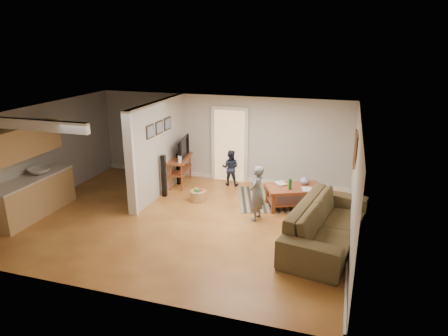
{
  "coord_description": "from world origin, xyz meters",
  "views": [
    {
      "loc": [
        3.46,
        -7.83,
        4.02
      ],
      "look_at": [
        0.8,
        0.76,
        1.1
      ],
      "focal_mm": 32.0,
      "sensor_mm": 36.0,
      "label": 1
    }
  ],
  "objects_px": {
    "sofa": "(326,243)",
    "toy_basket": "(198,195)",
    "tv_console": "(181,160)",
    "speaker_left": "(164,176)",
    "toddler": "(230,185)",
    "coffee_table": "(295,191)",
    "speaker_right": "(179,169)",
    "child": "(256,219)"
  },
  "relations": [
    {
      "from": "toy_basket",
      "to": "toddler",
      "type": "distance_m",
      "value": 1.49
    },
    {
      "from": "sofa",
      "to": "toddler",
      "type": "xyz_separation_m",
      "value": [
        -2.87,
        2.74,
        0.0
      ]
    },
    {
      "from": "tv_console",
      "to": "child",
      "type": "height_order",
      "value": "tv_console"
    },
    {
      "from": "sofa",
      "to": "child",
      "type": "relative_size",
      "value": 2.28
    },
    {
      "from": "sofa",
      "to": "toddler",
      "type": "relative_size",
      "value": 2.89
    },
    {
      "from": "speaker_right",
      "to": "coffee_table",
      "type": "bearing_deg",
      "value": 10.61
    },
    {
      "from": "sofa",
      "to": "child",
      "type": "height_order",
      "value": "child"
    },
    {
      "from": "sofa",
      "to": "speaker_left",
      "type": "distance_m",
      "value": 4.55
    },
    {
      "from": "sofa",
      "to": "coffee_table",
      "type": "xyz_separation_m",
      "value": [
        -0.88,
        1.68,
        0.42
      ]
    },
    {
      "from": "sofa",
      "to": "toddler",
      "type": "height_order",
      "value": "toddler"
    },
    {
      "from": "toy_basket",
      "to": "toddler",
      "type": "relative_size",
      "value": 0.41
    },
    {
      "from": "coffee_table",
      "to": "speaker_left",
      "type": "bearing_deg",
      "value": -174.77
    },
    {
      "from": "coffee_table",
      "to": "child",
      "type": "bearing_deg",
      "value": -127.36
    },
    {
      "from": "coffee_table",
      "to": "speaker_left",
      "type": "distance_m",
      "value": 3.43
    },
    {
      "from": "tv_console",
      "to": "toy_basket",
      "type": "bearing_deg",
      "value": -58.39
    },
    {
      "from": "sofa",
      "to": "speaker_left",
      "type": "height_order",
      "value": "speaker_left"
    },
    {
      "from": "coffee_table",
      "to": "sofa",
      "type": "bearing_deg",
      "value": -62.3
    },
    {
      "from": "speaker_left",
      "to": "toddler",
      "type": "xyz_separation_m",
      "value": [
        1.43,
        1.37,
        -0.57
      ]
    },
    {
      "from": "sofa",
      "to": "tv_console",
      "type": "distance_m",
      "value": 4.91
    },
    {
      "from": "coffee_table",
      "to": "tv_console",
      "type": "distance_m",
      "value": 3.43
    },
    {
      "from": "speaker_left",
      "to": "speaker_right",
      "type": "bearing_deg",
      "value": 86.73
    },
    {
      "from": "tv_console",
      "to": "child",
      "type": "xyz_separation_m",
      "value": [
        2.59,
        -1.68,
        -0.73
      ]
    },
    {
      "from": "sofa",
      "to": "toddler",
      "type": "distance_m",
      "value": 3.97
    },
    {
      "from": "coffee_table",
      "to": "toy_basket",
      "type": "xyz_separation_m",
      "value": [
        -2.44,
        -0.36,
        -0.27
      ]
    },
    {
      "from": "toy_basket",
      "to": "toddler",
      "type": "xyz_separation_m",
      "value": [
        0.45,
        1.41,
        -0.16
      ]
    },
    {
      "from": "sofa",
      "to": "toy_basket",
      "type": "bearing_deg",
      "value": 78.98
    },
    {
      "from": "speaker_left",
      "to": "speaker_right",
      "type": "xyz_separation_m",
      "value": [
        0.0,
        0.97,
        -0.11
      ]
    },
    {
      "from": "speaker_right",
      "to": "speaker_left",
      "type": "bearing_deg",
      "value": -68.48
    },
    {
      "from": "child",
      "to": "speaker_left",
      "type": "bearing_deg",
      "value": -94.37
    },
    {
      "from": "tv_console",
      "to": "toddler",
      "type": "relative_size",
      "value": 1.29
    },
    {
      "from": "speaker_right",
      "to": "child",
      "type": "height_order",
      "value": "speaker_right"
    },
    {
      "from": "tv_console",
      "to": "toddler",
      "type": "distance_m",
      "value": 1.59
    },
    {
      "from": "tv_console",
      "to": "child",
      "type": "distance_m",
      "value": 3.17
    },
    {
      "from": "speaker_right",
      "to": "toy_basket",
      "type": "distance_m",
      "value": 1.44
    },
    {
      "from": "toy_basket",
      "to": "tv_console",
      "type": "bearing_deg",
      "value": 131.24
    },
    {
      "from": "toy_basket",
      "to": "child",
      "type": "xyz_separation_m",
      "value": [
        1.68,
        -0.64,
        -0.16
      ]
    },
    {
      "from": "toy_basket",
      "to": "coffee_table",
      "type": "bearing_deg",
      "value": 8.36
    },
    {
      "from": "speaker_right",
      "to": "toddler",
      "type": "height_order",
      "value": "speaker_right"
    },
    {
      "from": "tv_console",
      "to": "speaker_left",
      "type": "bearing_deg",
      "value": -103.36
    },
    {
      "from": "sofa",
      "to": "toy_basket",
      "type": "distance_m",
      "value": 3.58
    },
    {
      "from": "coffee_table",
      "to": "toddler",
      "type": "distance_m",
      "value": 2.29
    },
    {
      "from": "toy_basket",
      "to": "speaker_left",
      "type": "bearing_deg",
      "value": 177.34
    }
  ]
}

